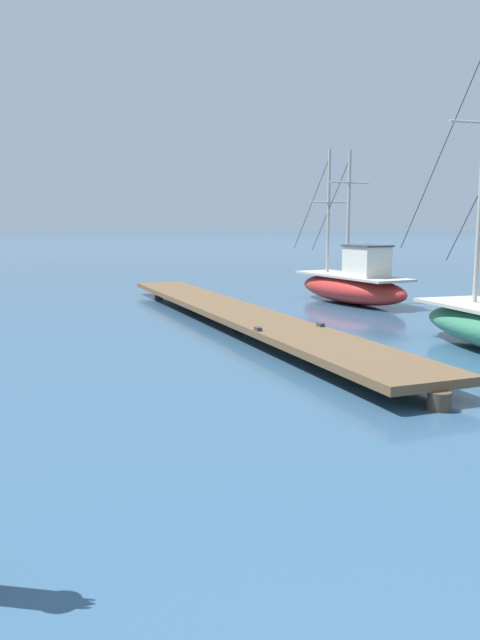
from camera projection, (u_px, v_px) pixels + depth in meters
name	position (u px, v px, depth m)	size (l,w,h in m)	color
floating_dock	(235.00, 312.00, 17.71)	(2.28, 17.87, 0.53)	brown
fishing_boat_1	(353.00, 284.00, 22.42)	(2.49, 6.77, 5.55)	#AD2823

